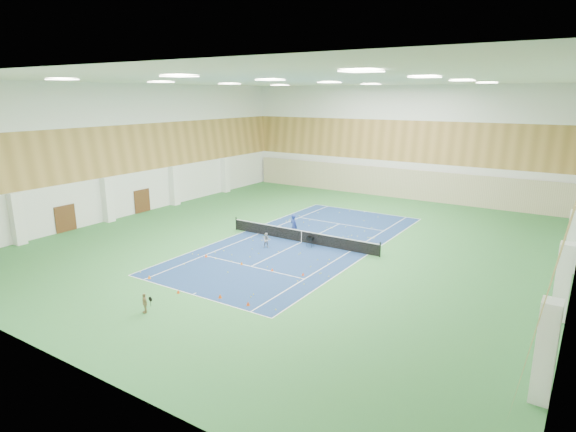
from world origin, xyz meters
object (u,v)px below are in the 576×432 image
(coach, at_px, (294,226))
(tennis_net, at_px, (302,235))
(child_court, at_px, (267,240))
(child_apron, at_px, (145,303))
(ball_cart, at_px, (310,242))

(coach, bearing_deg, tennis_net, 171.46)
(tennis_net, height_order, coach, coach)
(child_court, bearing_deg, coach, 42.64)
(tennis_net, xyz_separation_m, child_court, (-1.47, -2.54, 0.02))
(tennis_net, distance_m, coach, 1.31)
(child_apron, bearing_deg, tennis_net, 110.20)
(coach, relative_size, child_court, 1.72)
(coach, distance_m, child_apron, 15.52)
(tennis_net, relative_size, ball_cart, 15.96)
(coach, distance_m, child_court, 3.19)
(tennis_net, distance_m, child_court, 2.93)
(tennis_net, bearing_deg, child_court, -120.09)
(child_apron, bearing_deg, ball_cart, 105.62)
(tennis_net, xyz_separation_m, ball_cart, (1.13, -0.60, -0.15))
(tennis_net, xyz_separation_m, child_apron, (-0.46, -14.90, -0.02))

